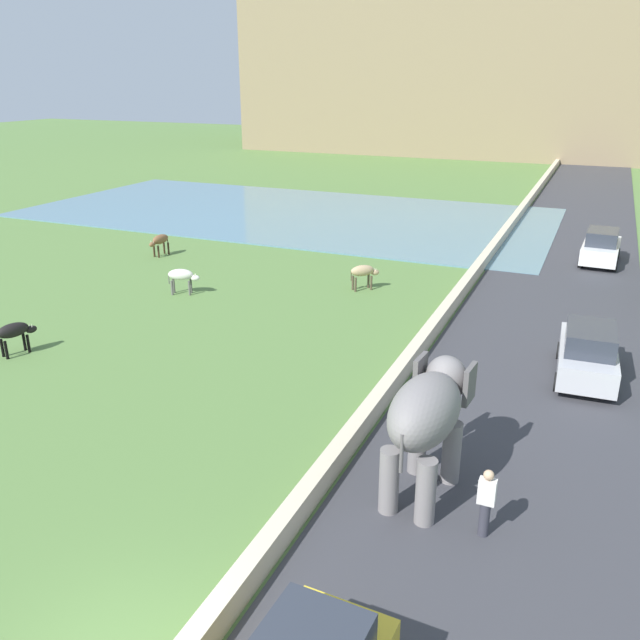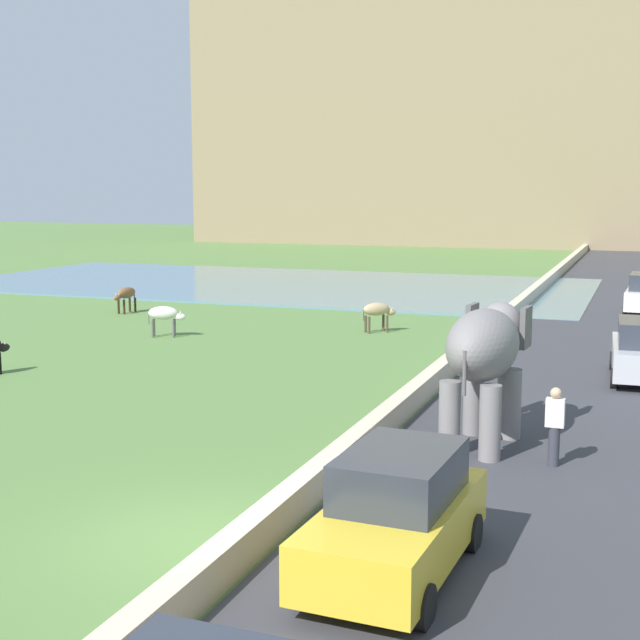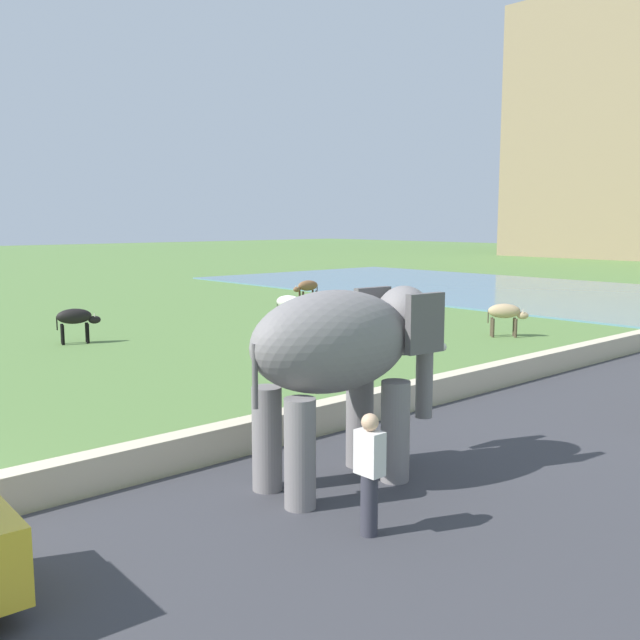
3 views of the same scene
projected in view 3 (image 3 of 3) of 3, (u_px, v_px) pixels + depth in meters
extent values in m
cube|color=beige|center=(583.00, 354.00, 19.95)|extent=(0.40, 110.00, 0.59)
cube|color=slate|center=(487.00, 288.00, 42.32)|extent=(36.00, 18.00, 0.08)
ellipsoid|color=slate|center=(332.00, 341.00, 10.45)|extent=(1.63, 2.81, 1.50)
cylinder|color=slate|center=(360.00, 421.00, 11.50)|extent=(0.44, 0.44, 1.60)
cylinder|color=slate|center=(395.00, 433.00, 10.83)|extent=(0.44, 0.44, 1.60)
cylinder|color=slate|center=(267.00, 441.00, 10.46)|extent=(0.44, 0.44, 1.60)
cylinder|color=slate|center=(300.00, 456.00, 9.79)|extent=(0.44, 0.44, 1.60)
ellipsoid|color=slate|center=(404.00, 321.00, 11.26)|extent=(1.07, 0.98, 1.10)
cube|color=#575454|center=(373.00, 315.00, 11.65)|extent=(0.18, 0.71, 0.90)
cube|color=#575454|center=(425.00, 323.00, 10.70)|extent=(0.18, 0.71, 0.90)
cylinder|color=slate|center=(424.00, 372.00, 11.66)|extent=(0.28, 0.28, 1.50)
cone|color=silver|center=(412.00, 344.00, 11.73)|extent=(0.17, 0.57, 0.17)
cone|color=silver|center=(432.00, 347.00, 11.38)|extent=(0.17, 0.57, 0.17)
cylinder|color=#575454|center=(255.00, 376.00, 9.71)|extent=(0.08, 0.08, 0.90)
cylinder|color=#33333D|center=(369.00, 507.00, 8.98)|extent=(0.22, 0.22, 0.85)
cube|color=silver|center=(370.00, 453.00, 8.88)|extent=(0.36, 0.22, 0.56)
sphere|color=tan|center=(370.00, 422.00, 8.83)|extent=(0.22, 0.22, 0.22)
ellipsoid|color=silver|center=(289.00, 302.00, 27.51)|extent=(1.18, 0.81, 0.50)
cylinder|color=#595753|center=(300.00, 317.00, 27.55)|extent=(0.10, 0.10, 0.65)
cylinder|color=#595753|center=(296.00, 318.00, 27.27)|extent=(0.10, 0.10, 0.65)
cylinder|color=#595753|center=(283.00, 316.00, 27.89)|extent=(0.10, 0.10, 0.65)
cylinder|color=#595753|center=(279.00, 317.00, 27.62)|extent=(0.10, 0.10, 0.65)
ellipsoid|color=silver|center=(304.00, 307.00, 27.24)|extent=(0.46, 0.37, 0.26)
cone|color=beige|center=(305.00, 302.00, 27.30)|extent=(0.04, 0.04, 0.12)
cone|color=beige|center=(303.00, 302.00, 27.14)|extent=(0.04, 0.04, 0.12)
cylinder|color=#595753|center=(277.00, 306.00, 27.78)|extent=(0.04, 0.04, 0.45)
ellipsoid|color=tan|center=(504.00, 311.00, 24.72)|extent=(1.10, 1.08, 0.50)
cylinder|color=#493D2C|center=(514.00, 327.00, 24.92)|extent=(0.10, 0.10, 0.65)
cylinder|color=#493D2C|center=(516.00, 328.00, 24.61)|extent=(0.10, 0.10, 0.65)
cylinder|color=#493D2C|center=(492.00, 327.00, 24.98)|extent=(0.10, 0.10, 0.65)
cylinder|color=#493D2C|center=(493.00, 328.00, 24.67)|extent=(0.10, 0.10, 0.65)
ellipsoid|color=tan|center=(523.00, 315.00, 24.69)|extent=(0.45, 0.45, 0.26)
cone|color=beige|center=(522.00, 310.00, 24.75)|extent=(0.04, 0.04, 0.12)
cone|color=beige|center=(523.00, 311.00, 24.57)|extent=(0.04, 0.04, 0.12)
cylinder|color=#493D2C|center=(488.00, 317.00, 24.79)|extent=(0.04, 0.04, 0.45)
ellipsoid|color=brown|center=(308.00, 286.00, 34.43)|extent=(0.56, 1.14, 0.50)
cylinder|color=#302014|center=(303.00, 298.00, 34.16)|extent=(0.10, 0.10, 0.65)
cylinder|color=#302014|center=(300.00, 298.00, 34.41)|extent=(0.10, 0.10, 0.65)
cylinder|color=#302014|center=(316.00, 297.00, 34.60)|extent=(0.10, 0.10, 0.65)
cylinder|color=#302014|center=(313.00, 297.00, 34.85)|extent=(0.10, 0.10, 0.65)
ellipsoid|color=brown|center=(297.00, 289.00, 34.09)|extent=(0.28, 0.42, 0.26)
cone|color=beige|center=(298.00, 286.00, 33.99)|extent=(0.04, 0.04, 0.12)
cone|color=beige|center=(296.00, 286.00, 34.13)|extent=(0.04, 0.04, 0.12)
cylinder|color=#302014|center=(317.00, 289.00, 34.76)|extent=(0.04, 0.04, 0.45)
ellipsoid|color=black|center=(74.00, 316.00, 23.34)|extent=(0.75, 1.18, 0.50)
cylinder|color=black|center=(87.00, 332.00, 23.72)|extent=(0.10, 0.10, 0.65)
cylinder|color=black|center=(88.00, 334.00, 23.44)|extent=(0.10, 0.10, 0.65)
cylinder|color=black|center=(62.00, 334.00, 23.41)|extent=(0.10, 0.10, 0.65)
cylinder|color=black|center=(63.00, 335.00, 23.13)|extent=(0.10, 0.10, 0.65)
ellipsoid|color=black|center=(95.00, 320.00, 23.62)|extent=(0.35, 0.45, 0.26)
cone|color=beige|center=(94.00, 314.00, 23.68)|extent=(0.04, 0.04, 0.12)
cone|color=beige|center=(95.00, 315.00, 23.51)|extent=(0.04, 0.04, 0.12)
cylinder|color=black|center=(57.00, 323.00, 23.16)|extent=(0.04, 0.04, 0.45)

